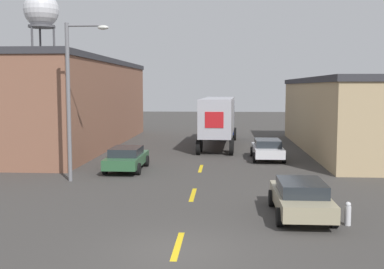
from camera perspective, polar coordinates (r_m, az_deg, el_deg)
ground_plane at (r=14.50m, az=-1.91°, el=-13.71°), size 160.00×160.00×0.00m
road_centerline at (r=21.67m, az=0.11°, el=-7.15°), size 0.20×16.56×0.01m
warehouse_left at (r=41.23m, az=-16.82°, el=3.62°), size 11.81×25.36×7.02m
semi_truck at (r=39.24m, az=3.23°, el=2.09°), size 3.10×12.66×3.94m
parked_car_left_far at (r=28.02m, az=-7.75°, el=-2.76°), size 2.07×4.63×1.36m
parked_car_right_far at (r=32.28m, az=8.93°, el=-1.67°), size 2.07×4.63×1.36m
parked_car_right_near at (r=18.48m, az=12.76°, el=-7.23°), size 2.07×4.63×1.36m
water_tower at (r=67.92m, az=-17.43°, el=13.63°), size 4.56×4.56×17.13m
street_lamp at (r=25.00m, az=-13.92°, el=5.03°), size 2.22×0.32×7.99m
fire_hydrant at (r=17.80m, az=17.98°, el=-8.91°), size 0.22×0.22×0.84m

